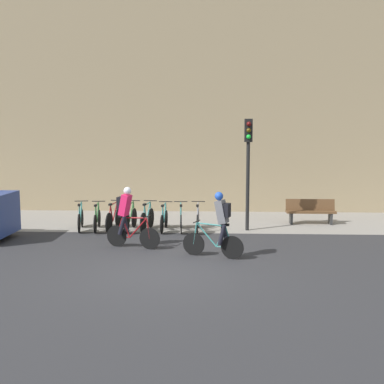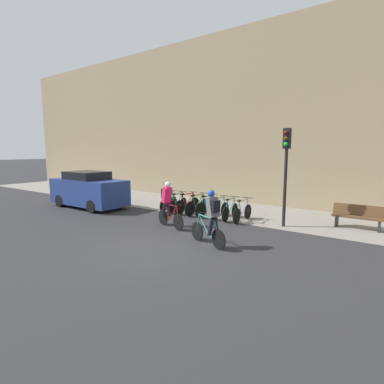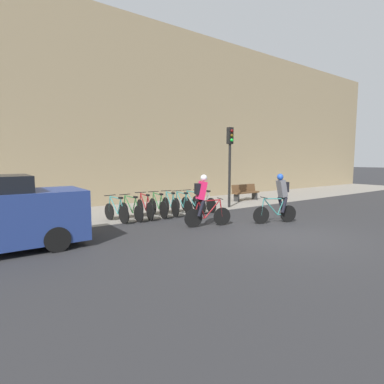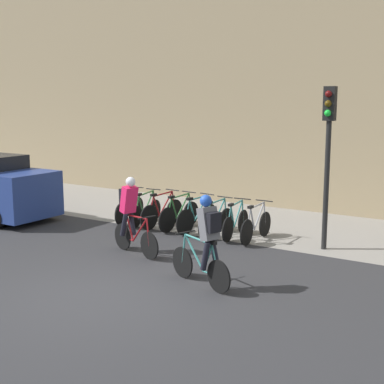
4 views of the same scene
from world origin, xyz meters
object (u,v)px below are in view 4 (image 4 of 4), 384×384
parked_bike_2 (162,212)px  traffic_light_pole (328,138)px  parked_bike_1 (145,211)px  parked_bike_5 (216,220)px  cyclist_pink (131,212)px  parked_bike_6 (236,223)px  cyclist_grey (206,238)px  parked_bike_4 (197,217)px  parked_bike_0 (130,208)px  parked_bike_3 (179,214)px  parked_bike_7 (256,225)px

parked_bike_2 → traffic_light_pole: bearing=2.0°
parked_bike_1 → parked_bike_5: (2.28, 0.00, 0.00)m
parked_bike_5 → traffic_light_pole: 3.57m
cyclist_pink → parked_bike_6: cyclist_pink is taller
parked_bike_2 → traffic_light_pole: 5.01m
cyclist_grey → parked_bike_1: bearing=139.2°
parked_bike_4 → traffic_light_pole: 4.02m
parked_bike_0 → parked_bike_2: size_ratio=0.92×
parked_bike_3 → parked_bike_5: parked_bike_3 is taller
cyclist_grey → parked_bike_1: size_ratio=1.05×
parked_bike_7 → cyclist_pink: bearing=-128.2°
cyclist_pink → parked_bike_5: (0.80, 2.47, -0.56)m
cyclist_grey → parked_bike_0: 5.88m
parked_bike_5 → parked_bike_6: parked_bike_6 is taller
cyclist_grey → traffic_light_pole: traffic_light_pole is taller
parked_bike_6 → traffic_light_pole: size_ratio=0.43×
parked_bike_2 → parked_bike_3: size_ratio=1.02×
parked_bike_0 → parked_bike_2: (1.14, 0.00, 0.02)m
cyclist_grey → parked_bike_2: 5.02m
parked_bike_0 → parked_bike_6: 3.42m
parked_bike_1 → traffic_light_pole: (5.08, 0.16, 2.20)m
cyclist_pink → parked_bike_0: 3.26m
cyclist_pink → parked_bike_2: cyclist_pink is taller
parked_bike_1 → parked_bike_3: (1.14, 0.00, 0.02)m
cyclist_pink → traffic_light_pole: 4.76m
cyclist_pink → cyclist_grey: size_ratio=1.00×
parked_bike_0 → parked_bike_1: parked_bike_0 is taller
parked_bike_1 → traffic_light_pole: traffic_light_pole is taller
parked_bike_3 → parked_bike_7: size_ratio=1.02×
cyclist_grey → parked_bike_0: cyclist_grey is taller
parked_bike_6 → traffic_light_pole: bearing=4.1°
parked_bike_4 → parked_bike_6: parked_bike_4 is taller
parked_bike_5 → parked_bike_1: bearing=-180.0°
parked_bike_6 → cyclist_pink: bearing=-119.1°
parked_bike_3 → parked_bike_1: bearing=-179.9°
cyclist_pink → parked_bike_4: cyclist_pink is taller
parked_bike_0 → traffic_light_pole: 6.06m
cyclist_pink → parked_bike_1: 2.93m
parked_bike_3 → parked_bike_4: parked_bike_4 is taller
parked_bike_3 → parked_bike_4: 0.57m
cyclist_grey → parked_bike_4: size_ratio=1.07×
cyclist_grey → parked_bike_7: 3.64m
parked_bike_4 → traffic_light_pole: bearing=2.7°
parked_bike_3 → parked_bike_4: size_ratio=1.04×
cyclist_grey → parked_bike_3: 4.64m
cyclist_pink → parked_bike_0: (-2.04, 2.47, -0.56)m
traffic_light_pole → cyclist_pink: bearing=-143.9°
parked_bike_0 → parked_bike_5: 2.85m
parked_bike_2 → parked_bike_1: bearing=-179.9°
parked_bike_7 → parked_bike_2: bearing=180.0°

